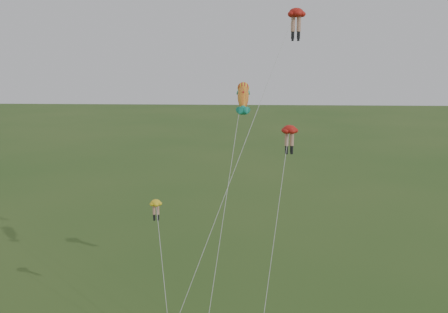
{
  "coord_description": "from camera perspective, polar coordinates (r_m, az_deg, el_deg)",
  "views": [
    {
      "loc": [
        2.14,
        -28.2,
        18.55
      ],
      "look_at": [
        0.55,
        6.0,
        11.35
      ],
      "focal_mm": 40.0,
      "sensor_mm": 36.0,
      "label": 1
    }
  ],
  "objects": [
    {
      "name": "legs_kite_red_high",
      "position": [
        36.39,
        7.96,
        15.01
      ],
      "size": [
        9.23,
        10.11,
        21.57
      ],
      "rotation": [
        0.0,
        0.0,
        -0.11
      ],
      "color": "#B21A12",
      "rests_on": "ground"
    },
    {
      "name": "legs_kite_red_mid",
      "position": [
        36.22,
        7.43,
        2.34
      ],
      "size": [
        3.2,
        10.38,
        13.38
      ],
      "rotation": [
        0.0,
        0.0,
        0.12
      ],
      "color": "#B21A12",
      "rests_on": "ground"
    },
    {
      "name": "legs_kite_yellow",
      "position": [
        34.53,
        -7.71,
        -6.35
      ],
      "size": [
        2.44,
        6.61,
        8.63
      ],
      "rotation": [
        0.0,
        0.0,
        -0.03
      ],
      "color": "yellow",
      "rests_on": "ground"
    },
    {
      "name": "fish_kite",
      "position": [
        35.64,
        2.18,
        6.8
      ],
      "size": [
        2.89,
        9.9,
        16.65
      ],
      "rotation": [
        0.58,
        0.0,
        0.01
      ],
      "color": "yellow",
      "rests_on": "ground"
    }
  ]
}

